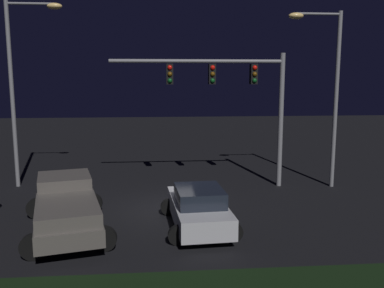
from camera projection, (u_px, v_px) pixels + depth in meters
The scene contains 6 objects.
ground_plane at pixel (164, 208), 17.30m from camera, with size 80.00×80.00×0.00m, color black.
pickup_truck at pixel (66, 204), 14.54m from camera, with size 3.72×5.72×1.80m.
car_sedan at pixel (199, 208), 14.96m from camera, with size 2.68×4.51×1.51m.
traffic_signal_gantry at pixel (232, 87), 19.89m from camera, with size 8.32×0.56×6.50m.
street_lamp_left at pixel (21, 73), 19.93m from camera, with size 2.65×0.44×8.90m.
street_lamp_right at pixel (327, 79), 19.87m from camera, with size 2.58×0.44×8.41m.
Camera 1 is at (-0.27, -16.70, 5.37)m, focal length 39.10 mm.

